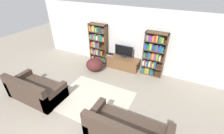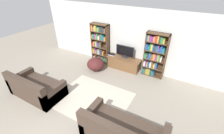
# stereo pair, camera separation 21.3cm
# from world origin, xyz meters

# --- Properties ---
(wall_back) EXTENTS (8.80, 0.06, 2.60)m
(wall_back) POSITION_xyz_m (0.00, 4.23, 1.30)
(wall_back) COLOR silver
(wall_back) RESTS_ON ground_plane
(bookshelf_left) EXTENTS (0.85, 0.30, 1.82)m
(bookshelf_left) POSITION_xyz_m (-1.35, 4.05, 0.91)
(bookshelf_left) COLOR #513823
(bookshelf_left) RESTS_ON ground_plane
(bookshelf_right) EXTENTS (0.85, 0.30, 1.82)m
(bookshelf_right) POSITION_xyz_m (1.18, 4.05, 0.92)
(bookshelf_right) COLOR #513823
(bookshelf_right) RESTS_ON ground_plane
(tv_stand) EXTENTS (1.49, 0.49, 0.53)m
(tv_stand) POSITION_xyz_m (-0.06, 3.93, 0.27)
(tv_stand) COLOR brown
(tv_stand) RESTS_ON ground_plane
(television) EXTENTS (0.83, 0.16, 0.55)m
(television) POSITION_xyz_m (-0.06, 4.00, 0.82)
(television) COLOR #2D2D33
(television) RESTS_ON tv_stand
(laptop) EXTENTS (0.32, 0.23, 0.03)m
(laptop) POSITION_xyz_m (-0.69, 3.96, 0.55)
(laptop) COLOR silver
(laptop) RESTS_ON tv_stand
(area_rug) EXTENTS (2.43, 1.93, 0.02)m
(area_rug) POSITION_xyz_m (-0.14, 1.62, 0.01)
(area_rug) COLOR beige
(area_rug) RESTS_ON ground_plane
(couch_left_sectional) EXTENTS (1.86, 0.98, 0.88)m
(couch_left_sectional) POSITION_xyz_m (-1.94, 0.88, 0.29)
(couch_left_sectional) COLOR #423328
(couch_left_sectional) RESTS_ON ground_plane
(couch_right_sofa) EXTENTS (2.06, 0.92, 0.87)m
(couch_right_sofa) POSITION_xyz_m (1.39, 0.76, 0.29)
(couch_right_sofa) COLOR #423328
(couch_right_sofa) RESTS_ON ground_plane
(beanbag_ottoman) EXTENTS (0.75, 0.75, 0.55)m
(beanbag_ottoman) POSITION_xyz_m (-1.10, 3.24, 0.28)
(beanbag_ottoman) COLOR #4C1E1E
(beanbag_ottoman) RESTS_ON ground_plane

